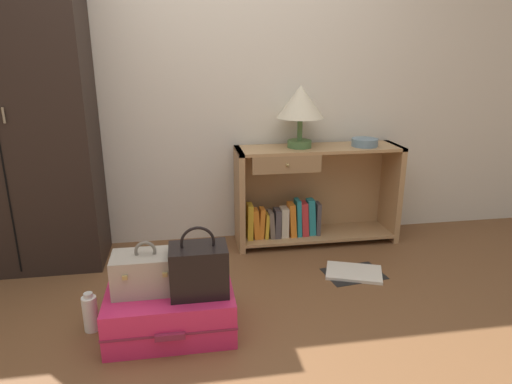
# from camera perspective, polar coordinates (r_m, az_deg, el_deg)

# --- Properties ---
(ground_plane) EXTENTS (9.00, 9.00, 0.00)m
(ground_plane) POSITION_cam_1_polar(r_m,az_deg,el_deg) (2.27, -4.27, -20.06)
(ground_plane) COLOR brown
(back_wall) EXTENTS (6.40, 0.10, 2.60)m
(back_wall) POSITION_cam_1_polar(r_m,az_deg,el_deg) (3.30, -7.29, 15.91)
(back_wall) COLOR silver
(back_wall) RESTS_ON ground_plane
(wardrobe) EXTENTS (0.97, 0.47, 2.06)m
(wardrobe) POSITION_cam_1_polar(r_m,az_deg,el_deg) (3.20, -28.64, 9.01)
(wardrobe) COLOR black
(wardrobe) RESTS_ON ground_plane
(bookshelf) EXTENTS (1.19, 0.34, 0.72)m
(bookshelf) POSITION_cam_1_polar(r_m,az_deg,el_deg) (3.37, 6.65, -0.60)
(bookshelf) COLOR tan
(bookshelf) RESTS_ON ground_plane
(table_lamp) EXTENTS (0.33, 0.33, 0.43)m
(table_lamp) POSITION_cam_1_polar(r_m,az_deg,el_deg) (3.20, 5.62, 10.91)
(table_lamp) COLOR #4C7542
(table_lamp) RESTS_ON bookshelf
(bowl) EXTENTS (0.19, 0.19, 0.05)m
(bowl) POSITION_cam_1_polar(r_m,az_deg,el_deg) (3.35, 13.50, 6.09)
(bowl) COLOR slate
(bowl) RESTS_ON bookshelf
(suitcase_large) EXTENTS (0.64, 0.46, 0.23)m
(suitcase_large) POSITION_cam_1_polar(r_m,az_deg,el_deg) (2.42, -10.66, -14.39)
(suitcase_large) COLOR #DB2860
(suitcase_large) RESTS_ON ground_plane
(train_case) EXTENTS (0.34, 0.21, 0.27)m
(train_case) POSITION_cam_1_polar(r_m,az_deg,el_deg) (2.34, -13.54, -9.76)
(train_case) COLOR #A89E8E
(train_case) RESTS_ON suitcase_large
(handbag) EXTENTS (0.28, 0.19, 0.35)m
(handbag) POSITION_cam_1_polar(r_m,az_deg,el_deg) (2.26, -7.20, -9.61)
(handbag) COLOR black
(handbag) RESTS_ON suitcase_large
(bottle) EXTENTS (0.07, 0.07, 0.21)m
(bottle) POSITION_cam_1_polar(r_m,az_deg,el_deg) (2.54, -20.10, -14.08)
(bottle) COLOR white
(bottle) RESTS_ON ground_plane
(open_book_on_floor) EXTENTS (0.41, 0.35, 0.02)m
(open_book_on_floor) POSITION_cam_1_polar(r_m,az_deg,el_deg) (3.03, 12.19, -9.88)
(open_book_on_floor) COLOR white
(open_book_on_floor) RESTS_ON ground_plane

